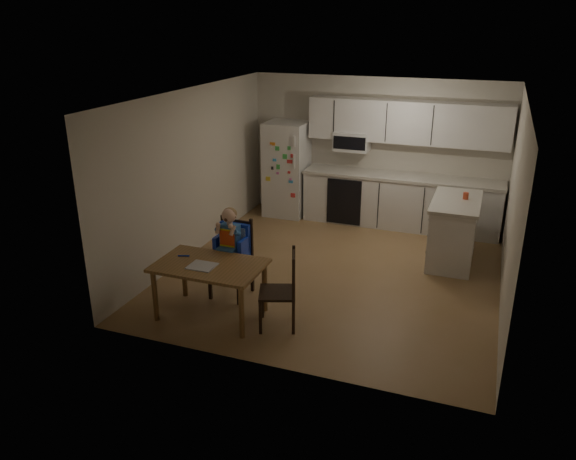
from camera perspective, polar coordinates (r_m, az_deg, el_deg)
The scene contains 10 objects.
room at distance 8.16m, azimuth 5.98°, elevation 5.13°, with size 4.52×5.01×2.51m.
refrigerator at distance 10.25m, azimuth -0.14°, elevation 6.22°, with size 0.72×0.70×1.70m, color silver.
kitchen_run at distance 9.82m, azimuth 11.37°, elevation 5.32°, with size 3.37×0.62×2.15m.
kitchen_island at distance 8.65m, azimuth 16.45°, elevation -0.07°, with size 0.68×1.30×0.96m.
red_cup at distance 8.57m, azimuth 17.61°, elevation 3.33°, with size 0.08×0.08×0.10m, color #CB4425.
dining_table at distance 6.80m, azimuth -7.97°, elevation -4.16°, with size 1.28×0.83×0.69m.
napkin at distance 6.70m, azimuth -8.72°, elevation -3.64°, with size 0.31×0.27×0.01m, color silver.
toddler_spoon at distance 7.02m, azimuth -10.64°, elevation -2.58°, with size 0.02×0.02×0.12m, color blue.
chair_booster at distance 7.25m, azimuth -5.73°, elevation -1.27°, with size 0.46×0.46×1.21m.
chair_side at distance 6.53m, azimuth -0.27°, elevation -5.60°, with size 0.54×0.54×0.95m.
Camera 1 is at (1.92, -7.13, 3.45)m, focal length 35.00 mm.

